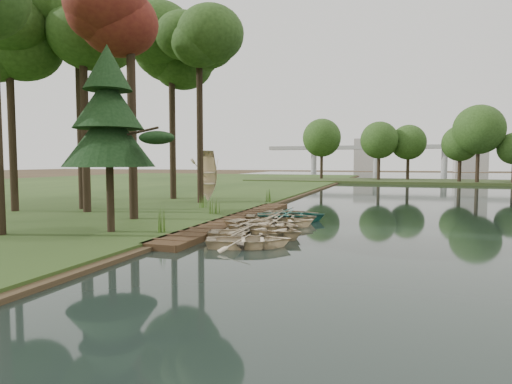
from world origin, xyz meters
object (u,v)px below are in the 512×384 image
(rowboat_0, at_px, (249,238))
(rowboat_2, at_px, (266,228))
(pine_tree, at_px, (108,118))
(boardwalk, at_px, (236,220))
(rowboat_1, at_px, (248,232))
(stored_rowboat, at_px, (207,196))

(rowboat_0, relative_size, rowboat_2, 0.88)
(pine_tree, bearing_deg, rowboat_0, -1.64)
(boardwalk, xyz_separation_m, rowboat_0, (2.89, -6.25, 0.24))
(rowboat_2, relative_size, pine_tree, 0.47)
(boardwalk, xyz_separation_m, rowboat_2, (2.82, -3.80, 0.28))
(boardwalk, bearing_deg, rowboat_1, -63.88)
(boardwalk, height_order, rowboat_0, rowboat_0)
(stored_rowboat, xyz_separation_m, pine_tree, (2.15, -14.38, 4.42))
(rowboat_2, bearing_deg, boardwalk, 58.37)
(pine_tree, bearing_deg, rowboat_1, 12.14)
(rowboat_0, relative_size, rowboat_1, 0.98)
(boardwalk, height_order, stored_rowboat, stored_rowboat)
(rowboat_0, bearing_deg, rowboat_2, -19.40)
(rowboat_1, bearing_deg, boardwalk, 13.60)
(rowboat_1, bearing_deg, stored_rowboat, 18.62)
(rowboat_1, xyz_separation_m, rowboat_2, (0.46, 1.02, 0.04))
(boardwalk, distance_m, rowboat_0, 6.89)
(rowboat_1, xyz_separation_m, stored_rowboat, (-7.93, 13.13, 0.31))
(rowboat_1, bearing_deg, pine_tree, 89.63)
(boardwalk, relative_size, stored_rowboat, 4.17)
(rowboat_0, xyz_separation_m, rowboat_2, (-0.07, 2.44, 0.05))
(rowboat_0, bearing_deg, boardwalk, 3.84)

